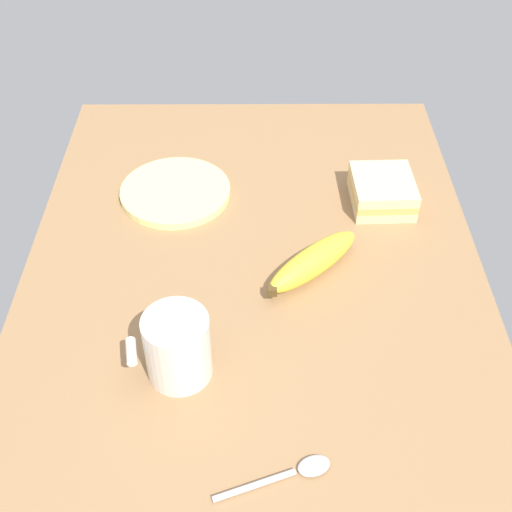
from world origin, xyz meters
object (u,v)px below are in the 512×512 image
coffee_mug_black (180,346)px  banana (315,263)px  plate_of_food (177,192)px  sandwich_main (384,191)px  spoon (295,473)px

coffee_mug_black → banana: (-16.62, 16.96, -2.58)cm
plate_of_food → sandwich_main: size_ratio=1.65×
banana → plate_of_food: bearing=-131.0°
sandwich_main → coffee_mug_black: bearing=-41.6°
coffee_mug_black → banana: size_ratio=0.67×
coffee_mug_black → sandwich_main: (-32.23, 28.59, -2.40)cm
banana → spoon: 30.59cm
plate_of_food → banana: size_ratio=1.17×
sandwich_main → banana: bearing=-36.7°
coffee_mug_black → sandwich_main: 43.15cm
plate_of_food → banana: 27.01cm
plate_of_food → spoon: 50.63cm
sandwich_main → banana: size_ratio=0.71×
spoon → plate_of_food: bearing=-161.3°
sandwich_main → spoon: bearing=-19.0°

